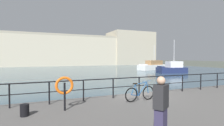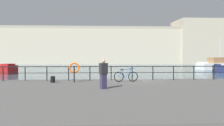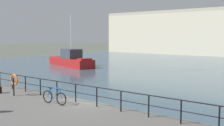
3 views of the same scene
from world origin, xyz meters
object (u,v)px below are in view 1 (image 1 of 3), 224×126
standing_person (161,108)px  mooring_bollard (25,110)px  life_ring_stand (64,87)px  moored_cabin_cruiser (172,68)px  parked_bicycle (140,93)px  moored_red_daysailer (154,66)px  harbor_building (76,51)px

standing_person → mooring_bollard: bearing=-167.2°
life_ring_stand → standing_person: standing_person is taller
moored_cabin_cruiser → life_ring_stand: bearing=51.8°
parked_bicycle → mooring_bollard: 5.19m
parked_bicycle → life_ring_stand: (-3.70, -0.11, 0.59)m
moored_red_daysailer → life_ring_stand: (-23.94, -26.77, 0.84)m
harbor_building → parked_bicycle: harbor_building is taller
mooring_bollard → parked_bicycle: bearing=3.4°
moored_red_daysailer → moored_cabin_cruiser: 8.78m
moored_red_daysailer → parked_bicycle: 33.47m
moored_cabin_cruiser → life_ring_stand: size_ratio=4.37×
parked_bicycle → life_ring_stand: size_ratio=1.27×
moored_red_daysailer → mooring_bollard: size_ratio=20.51×
moored_red_daysailer → mooring_bollard: 37.06m
standing_person → life_ring_stand: bearing=176.4°
life_ring_stand → harbor_building: bearing=78.3°
parked_bicycle → moored_red_daysailer: bearing=47.6°
moored_cabin_cruiser → standing_person: bearing=59.7°
moored_red_daysailer → moored_cabin_cruiser: moored_cabin_cruiser is taller
moored_cabin_cruiser → standing_person: (-19.85, -21.95, 0.71)m
moored_red_daysailer → life_ring_stand: size_ratio=6.46×
harbor_building → standing_person: harbor_building is taller
moored_cabin_cruiser → mooring_bollard: size_ratio=13.87×
moored_red_daysailer → mooring_bollard: bearing=31.4°
harbor_building → mooring_bollard: (-13.11, -56.29, -4.37)m
life_ring_stand → standing_person: 4.19m
moored_red_daysailer → parked_bicycle: moored_red_daysailer is taller
parked_bicycle → life_ring_stand: 3.75m
moored_cabin_cruiser → parked_bicycle: moored_cabin_cruiser is taller
harbor_building → life_ring_stand: 57.41m
harbor_building → parked_bicycle: size_ratio=42.48×
harbor_building → moored_cabin_cruiser: harbor_building is taller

